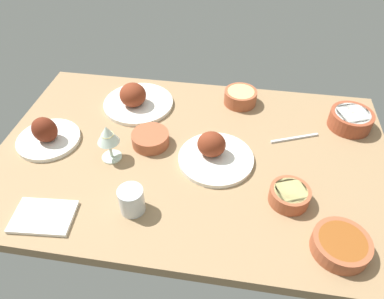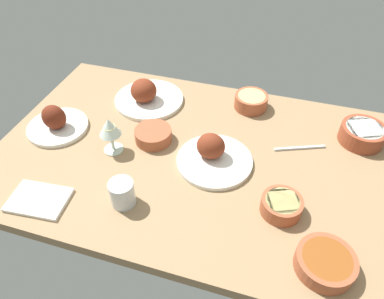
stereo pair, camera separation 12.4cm
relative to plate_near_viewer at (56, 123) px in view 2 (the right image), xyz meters
The scene contains 13 objects.
dining_table 53.35cm from the plate_near_viewer, ahead, with size 140.00×90.00×4.00cm, color #937551.
plate_near_viewer is the anchor object (origin of this frame).
plate_center_main 61.01cm from the plate_near_viewer, ahead, with size 26.20×26.20×10.59cm.
plate_far_side 37.14cm from the plate_near_viewer, 45.64° to the left, with size 28.55×28.55×10.88cm.
bowl_cream 113.60cm from the plate_near_viewer, 13.56° to the left, with size 15.96×15.96×6.43cm.
bowl_soup 103.46cm from the plate_near_viewer, 16.56° to the right, with size 15.74×15.74×4.76cm.
bowl_potatoes 87.16cm from the plate_near_viewer, ahead, with size 12.42×12.42×5.13cm.
bowl_sauce 37.66cm from the plate_near_viewer, ahead, with size 13.50×13.50×4.74cm.
bowl_pasta 76.71cm from the plate_near_viewer, 27.53° to the left, with size 13.34×13.34×5.79cm.
wine_glass 26.73cm from the plate_near_viewer, ahead, with size 7.60×7.60×14.00cm.
water_tumbler 46.34cm from the plate_near_viewer, 32.46° to the right, with size 7.70×7.70×8.61cm, color silver.
folded_napkin 35.06cm from the plate_near_viewer, 67.11° to the right, with size 17.88×12.50×1.20cm, color white.
fork_loose 90.94cm from the plate_near_viewer, 10.01° to the left, with size 18.77×0.90×0.80cm, color silver.
Camera 2 is at (26.31, -86.53, 91.58)cm, focal length 33.09 mm.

